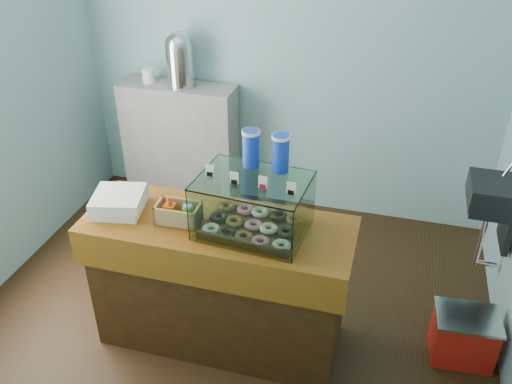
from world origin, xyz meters
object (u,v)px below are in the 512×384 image
(counter, at_px, (220,282))
(display_case, at_px, (256,202))
(red_cooler, at_px, (463,336))
(coffee_urn, at_px, (179,58))

(counter, relative_size, display_case, 2.50)
(display_case, bearing_deg, counter, -167.60)
(display_case, xyz_separation_m, red_cooler, (1.29, 0.21, -0.90))
(display_case, relative_size, red_cooler, 1.58)
(counter, bearing_deg, display_case, 7.65)
(counter, relative_size, coffee_urn, 3.49)
(counter, height_order, display_case, display_case)
(display_case, height_order, coffee_urn, coffee_urn)
(counter, relative_size, red_cooler, 3.96)
(red_cooler, bearing_deg, coffee_urn, 146.74)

